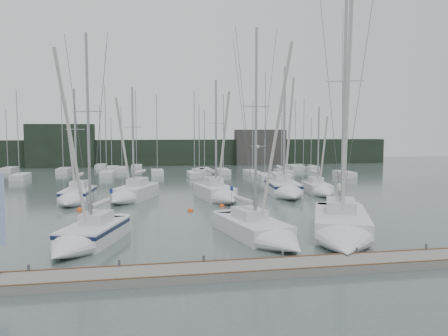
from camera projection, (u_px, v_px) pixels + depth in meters
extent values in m
plane|color=#465552|center=(228.00, 246.00, 25.54)|extent=(160.00, 160.00, 0.00)
cube|color=slate|center=(248.00, 269.00, 20.62)|extent=(24.00, 2.00, 0.40)
cube|color=black|center=(169.00, 152.00, 86.11)|extent=(90.00, 4.00, 5.00)
cube|color=black|center=(61.00, 146.00, 80.45)|extent=(12.00, 3.00, 8.00)
cube|color=#393735|center=(260.00, 147.00, 87.27)|extent=(10.00, 3.00, 7.00)
cube|color=silver|center=(283.00, 173.00, 66.84)|extent=(1.80, 4.50, 0.90)
cylinder|color=gray|center=(285.00, 126.00, 65.76)|extent=(0.12, 0.12, 13.21)
cube|color=silver|center=(302.00, 167.00, 76.53)|extent=(1.80, 4.50, 0.90)
cylinder|color=gray|center=(304.00, 132.00, 75.51)|extent=(0.12, 0.12, 11.62)
cube|color=silver|center=(294.00, 168.00, 75.97)|extent=(1.80, 4.50, 0.90)
cylinder|color=gray|center=(295.00, 133.00, 74.97)|extent=(0.12, 0.12, 11.13)
cube|color=silver|center=(112.00, 169.00, 73.09)|extent=(1.80, 4.50, 0.90)
cylinder|color=gray|center=(111.00, 142.00, 72.22)|extent=(0.12, 0.12, 8.16)
cube|color=silver|center=(344.00, 174.00, 64.20)|extent=(1.80, 4.50, 0.90)
cylinder|color=gray|center=(347.00, 136.00, 63.24)|extent=(0.12, 0.12, 10.32)
cube|color=silver|center=(194.00, 175.00, 63.86)|extent=(1.80, 4.50, 0.90)
cylinder|color=gray|center=(194.00, 132.00, 62.83)|extent=(0.12, 0.12, 11.69)
cube|color=silver|center=(280.00, 176.00, 61.84)|extent=(1.80, 4.50, 0.90)
cylinder|color=gray|center=(282.00, 133.00, 60.84)|extent=(0.12, 0.12, 11.19)
cube|color=silver|center=(252.00, 173.00, 65.91)|extent=(1.80, 4.50, 0.90)
cylinder|color=gray|center=(253.00, 136.00, 64.94)|extent=(0.12, 0.12, 10.45)
cube|color=silver|center=(157.00, 173.00, 66.67)|extent=(1.80, 4.50, 0.90)
cylinder|color=gray|center=(157.00, 132.00, 65.65)|extent=(0.12, 0.12, 11.42)
cube|color=silver|center=(101.00, 167.00, 77.82)|extent=(1.80, 4.50, 0.90)
cylinder|color=gray|center=(100.00, 135.00, 76.84)|extent=(0.12, 0.12, 10.54)
cube|color=silver|center=(204.00, 171.00, 69.84)|extent=(1.80, 4.50, 0.90)
cylinder|color=gray|center=(204.00, 139.00, 68.92)|extent=(0.12, 0.12, 9.27)
cube|color=silver|center=(137.00, 168.00, 76.09)|extent=(1.80, 4.50, 0.90)
cylinder|color=gray|center=(136.00, 128.00, 75.01)|extent=(0.12, 0.12, 12.87)
cube|color=silver|center=(21.00, 177.00, 60.59)|extent=(1.80, 4.50, 0.90)
cylinder|color=gray|center=(18.00, 132.00, 59.58)|extent=(0.12, 0.12, 11.45)
cube|color=silver|center=(122.00, 170.00, 71.94)|extent=(1.80, 4.50, 0.90)
cylinder|color=gray|center=(122.00, 137.00, 70.99)|extent=(0.12, 0.12, 9.95)
cube|color=silver|center=(310.00, 168.00, 74.93)|extent=(1.80, 4.50, 0.90)
cylinder|color=gray|center=(311.00, 142.00, 74.07)|extent=(0.12, 0.12, 8.03)
cube|color=silver|center=(264.00, 177.00, 60.63)|extent=(1.80, 4.50, 0.90)
cylinder|color=gray|center=(265.00, 123.00, 59.51)|extent=(0.12, 0.12, 13.92)
cube|color=silver|center=(223.00, 172.00, 68.27)|extent=(1.80, 4.50, 0.90)
cylinder|color=gray|center=(223.00, 132.00, 67.26)|extent=(0.12, 0.12, 11.42)
cube|color=silver|center=(107.00, 174.00, 64.26)|extent=(1.80, 4.50, 0.90)
cylinder|color=gray|center=(106.00, 128.00, 63.20)|extent=(0.12, 0.12, 12.56)
cube|color=silver|center=(9.00, 170.00, 71.25)|extent=(1.80, 4.50, 0.90)
cylinder|color=gray|center=(7.00, 139.00, 70.33)|extent=(0.12, 0.12, 9.31)
cube|color=silver|center=(199.00, 172.00, 67.74)|extent=(1.80, 4.50, 0.90)
cylinder|color=gray|center=(199.00, 137.00, 66.80)|extent=(0.12, 0.12, 9.89)
cube|color=silver|center=(64.00, 171.00, 69.91)|extent=(1.80, 4.50, 0.90)
cylinder|color=gray|center=(62.00, 131.00, 68.88)|extent=(0.12, 0.12, 11.83)
cube|color=silver|center=(94.00, 235.00, 26.54)|extent=(4.13, 5.97, 1.36)
cone|color=silver|center=(63.00, 253.00, 22.70)|extent=(3.20, 3.01, 2.62)
cube|color=silver|center=(97.00, 217.00, 26.90)|extent=(2.03, 2.51, 0.63)
cylinder|color=gray|center=(88.00, 131.00, 25.62)|extent=(0.16, 0.16, 11.29)
cylinder|color=silver|center=(100.00, 203.00, 27.46)|extent=(1.04, 2.61, 0.25)
cube|color=#0F1738|center=(94.00, 228.00, 26.50)|extent=(4.16, 6.00, 0.23)
cube|color=navy|center=(111.00, 191.00, 29.21)|extent=(0.17, 0.47, 0.33)
cube|color=silver|center=(252.00, 229.00, 28.11)|extent=(4.12, 6.67, 1.33)
cone|color=silver|center=(288.00, 246.00, 24.04)|extent=(3.35, 3.21, 2.84)
cube|color=silver|center=(249.00, 213.00, 28.43)|extent=(2.06, 2.76, 0.62)
cylinder|color=gray|center=(256.00, 126.00, 27.14)|extent=(0.16, 0.16, 11.97)
cylinder|color=silver|center=(244.00, 199.00, 29.09)|extent=(0.90, 3.01, 0.25)
cube|color=navy|center=(232.00, 188.00, 30.92)|extent=(0.12, 0.47, 0.32)
cube|color=silver|center=(341.00, 225.00, 28.95)|extent=(6.05, 8.41, 1.67)
cone|color=silver|center=(346.00, 246.00, 23.59)|extent=(4.36, 4.34, 3.34)
cube|color=silver|center=(341.00, 205.00, 29.39)|extent=(2.88, 3.56, 0.78)
cylinder|color=gray|center=(344.00, 104.00, 27.74)|extent=(0.20, 0.20, 14.26)
cylinder|color=silver|center=(340.00, 189.00, 30.27)|extent=(1.74, 3.60, 0.31)
cube|color=maroon|center=(339.00, 176.00, 32.68)|extent=(0.25, 0.56, 0.40)
cube|color=silver|center=(78.00, 197.00, 41.67)|extent=(2.95, 5.20, 1.51)
cone|color=silver|center=(68.00, 203.00, 38.12)|extent=(2.70, 2.35, 2.52)
cube|color=silver|center=(79.00, 185.00, 42.07)|extent=(1.55, 2.11, 0.71)
cylinder|color=gray|center=(75.00, 139.00, 40.85)|extent=(0.18, 0.18, 9.45)
cylinder|color=silver|center=(80.00, 175.00, 42.49)|extent=(0.49, 2.46, 0.28)
cube|color=#0F1738|center=(78.00, 192.00, 41.62)|extent=(2.97, 5.22, 0.25)
cube|color=silver|center=(136.00, 194.00, 43.41)|extent=(4.59, 6.34, 1.59)
cone|color=silver|center=(118.00, 200.00, 39.38)|extent=(3.37, 3.28, 2.65)
cube|color=silver|center=(137.00, 182.00, 43.83)|extent=(2.21, 2.68, 0.74)
cylinder|color=gray|center=(133.00, 137.00, 42.53)|extent=(0.19, 0.19, 9.72)
cylinder|color=silver|center=(140.00, 172.00, 44.36)|extent=(1.32, 2.73, 0.30)
cube|color=silver|center=(215.00, 194.00, 43.31)|extent=(3.57, 5.98, 1.66)
cone|color=silver|center=(229.00, 200.00, 39.55)|extent=(3.03, 2.82, 2.66)
cube|color=silver|center=(213.00, 181.00, 43.73)|extent=(1.82, 2.46, 0.78)
cylinder|color=gray|center=(216.00, 134.00, 42.43)|extent=(0.20, 0.20, 10.27)
cylinder|color=silver|center=(211.00, 171.00, 44.17)|extent=(0.77, 2.76, 0.31)
cube|color=silver|center=(283.00, 189.00, 46.66)|extent=(3.65, 6.82, 1.68)
cone|color=silver|center=(292.00, 196.00, 42.03)|extent=(3.21, 3.11, 2.91)
cube|color=silver|center=(282.00, 177.00, 47.12)|extent=(1.89, 2.78, 0.78)
cylinder|color=gray|center=(284.00, 125.00, 45.62)|extent=(0.20, 0.20, 12.03)
cylinder|color=silver|center=(280.00, 167.00, 47.77)|extent=(0.68, 3.20, 0.31)
cube|color=#0F1738|center=(283.00, 184.00, 46.62)|extent=(3.67, 6.84, 0.28)
cube|color=silver|center=(317.00, 189.00, 47.56)|extent=(2.88, 5.38, 1.35)
cone|color=silver|center=(326.00, 194.00, 43.90)|extent=(2.51, 2.47, 2.25)
cube|color=silver|center=(316.00, 180.00, 47.92)|extent=(1.49, 2.19, 0.63)
cylinder|color=gray|center=(318.00, 145.00, 46.78)|extent=(0.16, 0.16, 8.23)
cylinder|color=silver|center=(315.00, 172.00, 48.43)|extent=(0.57, 2.52, 0.25)
sphere|color=#D34B12|center=(190.00, 211.00, 36.65)|extent=(0.51, 0.51, 0.51)
sphere|color=#D34B12|center=(222.00, 207.00, 38.89)|extent=(0.47, 0.47, 0.47)
sphere|color=#D34B12|center=(80.00, 211.00, 36.93)|extent=(0.54, 0.54, 0.54)
ellipsoid|color=silver|center=(257.00, 147.00, 28.31)|extent=(0.30, 0.50, 0.22)
cube|color=#989AA0|center=(253.00, 146.00, 28.29)|extent=(0.50, 0.21, 0.12)
cube|color=#989AA0|center=(262.00, 146.00, 28.32)|extent=(0.50, 0.21, 0.12)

